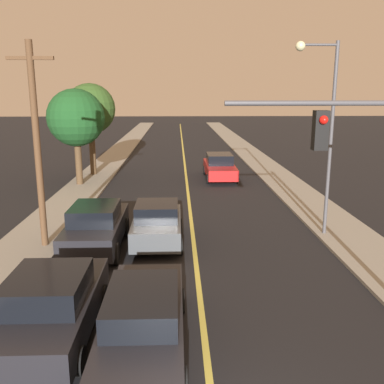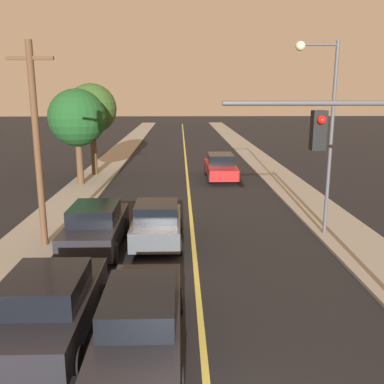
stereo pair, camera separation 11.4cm
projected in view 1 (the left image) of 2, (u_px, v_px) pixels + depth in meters
name	position (u px, v px, depth m)	size (l,w,h in m)	color
road_surface	(183.00, 152.00, 41.48)	(9.93, 80.00, 0.01)	black
sidewalk_left	(119.00, 152.00, 41.26)	(2.50, 80.00, 0.12)	gray
sidewalk_right	(247.00, 151.00, 41.68)	(2.50, 80.00, 0.12)	gray
car_near_lane_front	(143.00, 319.00, 9.47)	(1.88, 5.17, 1.51)	black
car_near_lane_second	(157.00, 223.00, 16.24)	(1.91, 3.93, 1.63)	#474C51
car_outer_lane_front	(51.00, 306.00, 9.92)	(2.05, 4.63, 1.66)	black
car_outer_lane_second	(96.00, 227.00, 15.54)	(1.95, 4.66, 1.74)	black
car_far_oncoming	(220.00, 167.00, 28.61)	(1.98, 5.17, 1.65)	red
traffic_signal_mast	(380.00, 168.00, 10.00)	(4.99, 0.42, 5.55)	#47474C
streetlamp_right	(323.00, 115.00, 16.22)	(1.63, 0.36, 7.39)	#47474C
utility_pole_left	(37.00, 143.00, 15.09)	(1.60, 0.24, 7.27)	#513823
tree_left_near	(76.00, 118.00, 25.60)	(3.44, 3.44, 5.78)	#4C3823
tree_left_far	(90.00, 109.00, 28.70)	(3.36, 3.36, 6.15)	#4C3823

